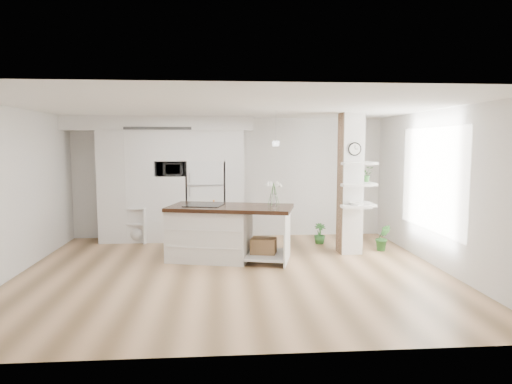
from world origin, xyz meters
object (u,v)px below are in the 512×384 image
(bookshelf, at_px, (135,227))
(refrigerator, at_px, (206,200))
(kitchen_island, at_px, (217,231))
(floor_plant_a, at_px, (383,238))

(bookshelf, bearing_deg, refrigerator, 22.82)
(refrigerator, bearing_deg, kitchen_island, -82.20)
(kitchen_island, relative_size, bookshelf, 3.14)
(bookshelf, bearing_deg, kitchen_island, -26.61)
(bookshelf, height_order, floor_plant_a, bookshelf)
(kitchen_island, height_order, floor_plant_a, kitchen_island)
(refrigerator, xyz_separation_m, bookshelf, (-1.52, -0.19, -0.54))
(bookshelf, bearing_deg, floor_plant_a, 2.22)
(refrigerator, height_order, floor_plant_a, refrigerator)
(refrigerator, height_order, kitchen_island, refrigerator)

